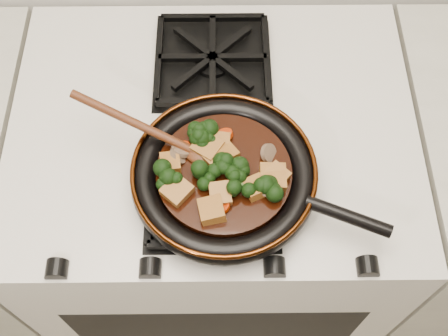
{
  "coord_description": "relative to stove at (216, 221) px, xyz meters",
  "views": [
    {
      "loc": [
        0.02,
        1.12,
        1.77
      ],
      "look_at": [
        0.02,
        1.56,
        0.97
      ],
      "focal_mm": 45.0,
      "sensor_mm": 36.0,
      "label": 1
    }
  ],
  "objects": [
    {
      "name": "broccoli_floret_8",
      "position": [
        0.01,
        -0.13,
        0.52
      ],
      "size": [
        0.07,
        0.07,
        0.06
      ],
      "primitive_type": null,
      "rotation": [
        -0.17,
        0.12,
        2.99
      ],
      "color": "black",
      "rests_on": "braising_sauce"
    },
    {
      "name": "tofu_cube_0",
      "position": [
        0.01,
        -0.18,
        0.52
      ],
      "size": [
        0.04,
        0.04,
        0.02
      ],
      "primitive_type": "cube",
      "rotation": [
        -0.01,
        -0.09,
        1.7
      ],
      "color": "#915B21",
      "rests_on": "braising_sauce"
    },
    {
      "name": "carrot_coin_0",
      "position": [
        0.1,
        -0.17,
        0.51
      ],
      "size": [
        0.03,
        0.03,
        0.02
      ],
      "primitive_type": "cylinder",
      "rotation": [
        -0.1,
        0.33,
        0.0
      ],
      "color": "#B32A04",
      "rests_on": "braising_sauce"
    },
    {
      "name": "stove",
      "position": [
        0.0,
        0.0,
        0.0
      ],
      "size": [
        0.76,
        0.6,
        0.9
      ],
      "primitive_type": "cube",
      "color": "beige",
      "rests_on": "ground"
    },
    {
      "name": "tofu_cube_9",
      "position": [
        -0.06,
        -0.17,
        0.52
      ],
      "size": [
        0.06,
        0.06,
        0.03
      ],
      "primitive_type": "cube",
      "rotation": [
        -0.07,
        -0.05,
        2.42
      ],
      "color": "#915B21",
      "rests_on": "braising_sauce"
    },
    {
      "name": "burner_grate_back",
      "position": [
        0.0,
        0.14,
        0.46
      ],
      "size": [
        0.23,
        0.23,
        0.03
      ],
      "primitive_type": null,
      "color": "black",
      "rests_on": "stove"
    },
    {
      "name": "tofu_cube_3",
      "position": [
        0.07,
        -0.17,
        0.52
      ],
      "size": [
        0.05,
        0.05,
        0.03
      ],
      "primitive_type": "cube",
      "rotation": [
        -0.11,
        -0.04,
        0.41
      ],
      "color": "#915B21",
      "rests_on": "braising_sauce"
    },
    {
      "name": "tofu_cube_8",
      "position": [
        0.1,
        -0.15,
        0.52
      ],
      "size": [
        0.04,
        0.05,
        0.03
      ],
      "primitive_type": "cube",
      "rotation": [
        -0.01,
        -0.06,
        3.14
      ],
      "color": "#915B21",
      "rests_on": "braising_sauce"
    },
    {
      "name": "carrot_coin_1",
      "position": [
        0.02,
        -0.06,
        0.51
      ],
      "size": [
        0.03,
        0.03,
        0.02
      ],
      "primitive_type": "cylinder",
      "rotation": [
        -0.34,
        -0.27,
        0.0
      ],
      "color": "#B32A04",
      "rests_on": "braising_sauce"
    },
    {
      "name": "tofu_cube_7",
      "position": [
        0.0,
        -0.21,
        0.52
      ],
      "size": [
        0.05,
        0.05,
        0.03
      ],
      "primitive_type": "cube",
      "rotation": [
        -0.12,
        0.08,
        1.77
      ],
      "color": "#915B21",
      "rests_on": "braising_sauce"
    },
    {
      "name": "skillet",
      "position": [
        0.02,
        -0.13,
        0.49
      ],
      "size": [
        0.42,
        0.31,
        0.05
      ],
      "rotation": [
        0.0,
        0.0,
        -0.4
      ],
      "color": "black",
      "rests_on": "burner_grate_front"
    },
    {
      "name": "mushroom_slice_0",
      "position": [
        0.09,
        -0.1,
        0.52
      ],
      "size": [
        0.04,
        0.04,
        0.03
      ],
      "primitive_type": "cylinder",
      "rotation": [
        0.89,
        0.0,
        1.13
      ],
      "color": "brown",
      "rests_on": "braising_sauce"
    },
    {
      "name": "mushroom_slice_2",
      "position": [
        -0.05,
        -0.09,
        0.52
      ],
      "size": [
        0.05,
        0.05,
        0.02
      ],
      "primitive_type": "cylinder",
      "rotation": [
        0.51,
        0.0,
        2.44
      ],
      "color": "brown",
      "rests_on": "braising_sauce"
    },
    {
      "name": "carrot_coin_2",
      "position": [
        -0.05,
        -0.09,
        0.51
      ],
      "size": [
        0.03,
        0.03,
        0.02
      ],
      "primitive_type": "cylinder",
      "rotation": [
        -0.14,
        -0.34,
        0.0
      ],
      "color": "#B32A04",
      "rests_on": "braising_sauce"
    },
    {
      "name": "broccoli_floret_6",
      "position": [
        -0.01,
        -0.15,
        0.52
      ],
      "size": [
        0.06,
        0.06,
        0.06
      ],
      "primitive_type": null,
      "rotation": [
        -0.04,
        0.07,
        1.56
      ],
      "color": "black",
      "rests_on": "braising_sauce"
    },
    {
      "name": "tofu_cube_6",
      "position": [
        0.01,
        -0.11,
        0.52
      ],
      "size": [
        0.05,
        0.05,
        0.02
      ],
      "primitive_type": "cube",
      "rotation": [
        0.04,
        0.0,
        0.76
      ],
      "color": "#915B21",
      "rests_on": "braising_sauce"
    },
    {
      "name": "tofu_cube_2",
      "position": [
        -0.07,
        -0.12,
        0.52
      ],
      "size": [
        0.04,
        0.04,
        0.02
      ],
      "primitive_type": "cube",
      "rotation": [
        0.01,
        0.06,
        1.7
      ],
      "color": "#915B21",
      "rests_on": "braising_sauce"
    },
    {
      "name": "broccoli_floret_0",
      "position": [
        -0.07,
        -0.15,
        0.52
      ],
      "size": [
        0.06,
        0.06,
        0.05
      ],
      "primitive_type": null,
      "rotation": [
        -0.01,
        -0.05,
        1.58
      ],
      "color": "black",
      "rests_on": "braising_sauce"
    },
    {
      "name": "tofu_cube_1",
      "position": [
        0.1,
        -0.15,
        0.52
      ],
      "size": [
        0.05,
        0.06,
        0.03
      ],
      "primitive_type": "cube",
      "rotation": [
        0.12,
        -0.03,
        0.84
      ],
      "color": "#915B21",
      "rests_on": "braising_sauce"
    },
    {
      "name": "broccoli_floret_7",
      "position": [
        0.09,
        -0.18,
        0.52
      ],
      "size": [
        0.09,
        0.09,
        0.07
      ],
      "primitive_type": null,
      "rotation": [
        0.2,
        0.24,
        0.96
      ],
      "color": "black",
      "rests_on": "braising_sauce"
    },
    {
      "name": "tofu_cube_10",
      "position": [
        -0.01,
        -0.09,
        0.52
      ],
      "size": [
        0.06,
        0.06,
        0.03
      ],
      "primitive_type": "cube",
      "rotation": [
        0.01,
        -0.03,
        0.99
      ],
      "color": "#915B21",
      "rests_on": "braising_sauce"
    },
    {
      "name": "wooden_spoon",
      "position": [
        -0.08,
        -0.08,
        0.53
      ],
      "size": [
        0.15,
        0.08,
        0.23
      ],
      "rotation": [
        0.0,
        0.0,
        2.77
      ],
      "color": "#4E2410",
      "rests_on": "braising_sauce"
    },
    {
      "name": "broccoli_floret_1",
      "position": [
        0.05,
        -0.16,
        0.52
      ],
      "size": [
        0.06,
        0.06,
        0.06
      ],
      "primitive_type": null,
      "rotation": [
        -0.01,
        -0.01,
        3.04
      ],
      "color": "black",
      "rests_on": "braising_sauce"
    },
    {
      "name": "broccoli_floret_5",
      "position": [
        0.04,
        -0.14,
        0.52
      ],
      "size": [
        0.08,
        0.09,
        0.07
      ],
      "primitive_type": null,
      "rotation": [
        0.17,
        0.16,
        2.32
      ],
      "color": "black",
      "rests_on": "braising_sauce"
    },
    {
      "name": "mushroom_slice_3",
      "position": [
        0.09,
        -0.17,
        0.52
      ],
      "size": [
        0.05,
        0.05,
        0.02
      ],
      "primitive_type": "cylinder",
      "rotation": [
        0.52,
        0.0,
        2.61
      ],
      "color": "brown",
      "rests_on": "braising_sauce"
    },
    {
      "name": "broccoli_floret_2",
      "position": [
        -0.02,
        -0.07,
        0.52
      ],
      "size": [
        0.08,
        0.09,
        0.07
      ],
      "primitive_type": null,
      "rotation": [
        -0.08,
        -0.14,
        2.26
      ],
      "color": "black",
      "rests_on": "braising_sauce"
    },
    {
      "name": "carrot_coin_4",
      "position": [
        0.01,
        -0.2,
        0.51
      ],
      "size": [
        0.03,
        0.03,
        0.02
      ],
      "primitive_type": "cylinder",
      "rotation": [
        -0.07,
        -0.24,
        0.0
      ],
      "color": "#B32A04",
      "rests_on": "braising_sauce"
    },
    {
      "name": "braising_sauce",
      "position": [
        0.02,
        -0.13,
        0.5
      ],
      "size": [
        0.23,
        0.23,
        0.02
      ],
      "primitive_type": "cylinder",
      "color": "black",
      "rests_on": "skillet"
    },
    {
      "name": "broccoli_floret_3",
      "position": [
        0.01,
        -0.07,
        0.52
      ],
      "size": [
        0.07,
        0.07,
        0.06
      ],
      "primitive_type": null,
      "rotation": [
        0.1,
        0.07,
        1.71
      ],
      "color": "black",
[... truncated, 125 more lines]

